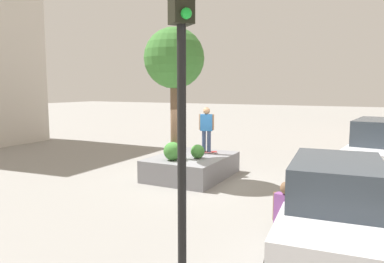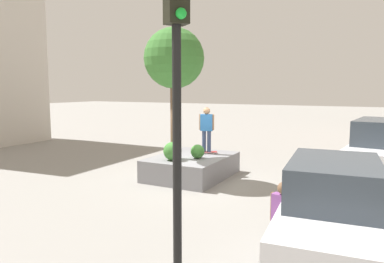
% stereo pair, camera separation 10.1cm
% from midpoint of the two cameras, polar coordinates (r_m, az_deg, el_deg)
% --- Properties ---
extents(ground_plane, '(120.00, 120.00, 0.00)m').
position_cam_midpoint_polar(ground_plane, '(12.58, 0.49, -7.95)').
color(ground_plane, gray).
extents(planter_ledge, '(3.34, 2.47, 0.77)m').
position_cam_midpoint_polar(planter_ledge, '(13.13, 0.22, -5.58)').
color(planter_ledge, gray).
rests_on(planter_ledge, ground).
extents(plaza_tree, '(2.07, 2.07, 4.51)m').
position_cam_midpoint_polar(plaza_tree, '(12.43, -2.64, 11.38)').
color(plaza_tree, brown).
rests_on(plaza_tree, planter_ledge).
extents(boxwood_shrub, '(0.63, 0.63, 0.63)m').
position_cam_midpoint_polar(boxwood_shrub, '(12.25, -2.89, -3.14)').
color(boxwood_shrub, '#3D7A33').
rests_on(boxwood_shrub, planter_ledge).
extents(hedge_clump, '(0.49, 0.49, 0.49)m').
position_cam_midpoint_polar(hedge_clump, '(12.58, 1.12, -3.20)').
color(hedge_clump, '#3D7A33').
rests_on(hedge_clump, planter_ledge).
extents(skateboard, '(0.60, 0.79, 0.07)m').
position_cam_midpoint_polar(skateboard, '(13.53, 2.53, -3.31)').
color(skateboard, '#A51E1E').
rests_on(skateboard, planter_ledge).
extents(skateboarder, '(0.31, 0.55, 1.68)m').
position_cam_midpoint_polar(skateboarder, '(13.39, 2.56, 0.85)').
color(skateboarder, navy).
rests_on(skateboarder, skateboard).
extents(police_car, '(4.85, 2.60, 2.16)m').
position_cam_midpoint_polar(police_car, '(13.79, 28.29, -2.79)').
color(police_car, white).
rests_on(police_car, ground).
extents(sedan_parked, '(4.29, 2.25, 1.93)m').
position_cam_midpoint_polar(sedan_parked, '(7.06, 21.90, -12.08)').
color(sedan_parked, white).
rests_on(sedan_parked, ground).
extents(traffic_light_corner, '(0.37, 0.37, 4.88)m').
position_cam_midpoint_polar(traffic_light_corner, '(4.70, -1.79, 7.99)').
color(traffic_light_corner, black).
rests_on(traffic_light_corner, ground).
extents(bystander_watching, '(0.26, 0.51, 1.53)m').
position_cam_midpoint_polar(bystander_watching, '(6.94, 14.74, -12.96)').
color(bystander_watching, navy).
rests_on(bystander_watching, ground).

